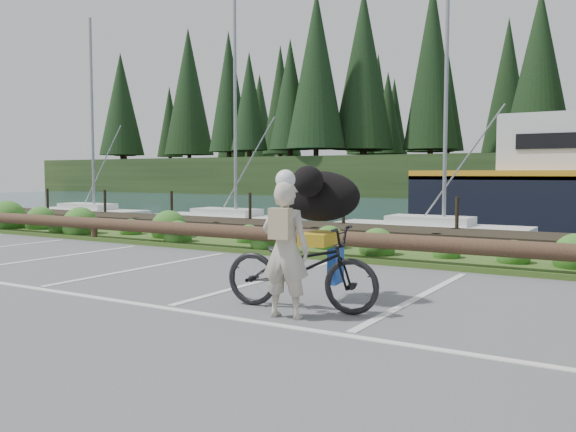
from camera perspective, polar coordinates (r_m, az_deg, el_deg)
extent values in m
plane|color=#545457|center=(8.40, -9.74, -7.98)|extent=(72.00, 72.00, 0.00)
cube|color=#3D5B21|center=(12.81, 6.00, -3.58)|extent=(34.00, 1.60, 0.10)
imported|color=black|center=(7.77, 1.20, -4.83)|extent=(2.14, 0.99, 1.08)
imported|color=#BDB3A0|center=(7.29, -0.24, -3.20)|extent=(0.65, 0.47, 1.64)
ellipsoid|color=black|center=(8.30, 2.95, 1.87)|extent=(0.73, 1.25, 0.69)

